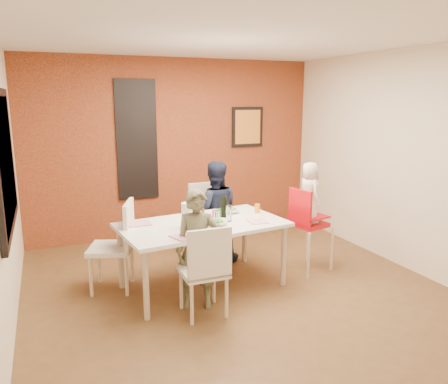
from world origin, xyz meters
name	(u,v)px	position (x,y,z in m)	size (l,w,h in m)	color
ground	(234,287)	(0.00, 0.00, 0.00)	(4.50, 4.50, 0.00)	brown
ceiling	(235,38)	(0.00, 0.00, 2.70)	(4.50, 4.50, 0.02)	silver
wall_back	(176,148)	(0.00, 2.25, 1.35)	(4.50, 0.02, 2.70)	#EFE2C6
wall_front	(384,226)	(0.00, -2.25, 1.35)	(4.50, 0.02, 2.70)	#EFE2C6
wall_left	(1,186)	(-2.25, 0.00, 1.35)	(0.02, 4.50, 2.70)	#EFE2C6
wall_right	(397,159)	(2.25, 0.00, 1.35)	(0.02, 4.50, 2.70)	#EFE2C6
brick_accent_wall	(176,148)	(0.00, 2.23, 1.35)	(4.50, 0.02, 2.70)	maroon
picture_window_frame	(4,160)	(-2.22, 0.20, 1.55)	(0.05, 1.70, 1.30)	black
picture_window_pane	(6,160)	(-2.21, 0.20, 1.55)	(0.02, 1.55, 1.15)	black
glassblock_strip	(137,140)	(-0.60, 2.21, 1.50)	(0.55, 0.03, 1.70)	silver
glassblock_surround	(137,140)	(-0.60, 2.21, 1.50)	(0.60, 0.03, 1.76)	black
art_print_frame	(247,127)	(1.20, 2.21, 1.65)	(0.54, 0.03, 0.64)	black
art_print_canvas	(248,127)	(1.20, 2.19, 1.65)	(0.44, 0.01, 0.54)	gold
dining_table	(202,229)	(-0.31, 0.17, 0.68)	(1.91, 1.21, 0.75)	white
chair_near	(206,267)	(-0.53, -0.52, 0.52)	(0.44, 0.44, 0.93)	silver
chair_far	(208,215)	(0.11, 1.14, 0.55)	(0.48, 0.48, 0.98)	silver
chair_left	(119,241)	(-1.19, 0.47, 0.56)	(0.60, 0.60, 1.01)	silver
high_chair	(307,222)	(1.03, 0.14, 0.63)	(0.52, 0.52, 1.04)	red
child_near	(198,250)	(-0.53, -0.28, 0.62)	(0.45, 0.29, 1.23)	brown
child_far	(215,212)	(0.11, 0.89, 0.66)	(0.64, 0.50, 1.32)	black
toddler	(309,193)	(1.06, 0.15, 0.99)	(0.36, 0.24, 0.74)	white
plate_near_left	(185,236)	(-0.64, -0.24, 0.76)	(0.24, 0.24, 0.01)	white
plate_far_mid	(194,213)	(-0.27, 0.58, 0.76)	(0.21, 0.21, 0.01)	white
plate_near_right	(257,222)	(0.27, -0.03, 0.75)	(0.20, 0.20, 0.01)	white
plate_far_left	(139,223)	(-0.97, 0.40, 0.76)	(0.24, 0.24, 0.01)	silver
salad_bowl_a	(217,223)	(-0.20, 0.03, 0.78)	(0.23, 0.23, 0.06)	white
salad_bowl_b	(231,211)	(0.15, 0.46, 0.78)	(0.21, 0.21, 0.05)	white
wine_bottle	(224,208)	(-0.04, 0.20, 0.88)	(0.07, 0.07, 0.27)	black
wine_glass_a	(217,219)	(-0.23, -0.05, 0.84)	(0.07, 0.07, 0.19)	white
wine_glass_b	(229,213)	(-0.01, 0.13, 0.84)	(0.06, 0.06, 0.18)	silver
paper_towel_roll	(187,215)	(-0.52, 0.08, 0.88)	(0.12, 0.12, 0.27)	white
condiment_red	(214,216)	(-0.18, 0.16, 0.82)	(0.04, 0.04, 0.14)	red
condiment_green	(219,215)	(-0.11, 0.17, 0.82)	(0.04, 0.04, 0.15)	#2F6E24
condiment_brown	(203,215)	(-0.28, 0.24, 0.82)	(0.04, 0.04, 0.14)	brown
sippy_cup	(257,208)	(0.45, 0.33, 0.80)	(0.06, 0.06, 0.11)	orange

